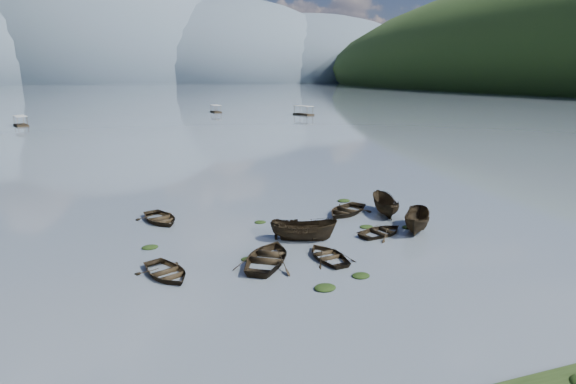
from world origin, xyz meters
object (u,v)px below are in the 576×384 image
object	(u,v)px
pontoon_left	(21,126)
pontoon_centre	(216,112)
rowboat_3	(328,258)
rowboat_0	(167,276)

from	to	relation	value
pontoon_left	pontoon_centre	size ratio (longest dim) A/B	1.01
rowboat_3	pontoon_centre	world-z (taller)	pontoon_centre
rowboat_0	rowboat_3	bearing A→B (deg)	-24.90
rowboat_3	pontoon_left	size ratio (longest dim) A/B	0.65
pontoon_left	rowboat_0	bearing A→B (deg)	-94.16
rowboat_0	pontoon_left	xyz separation A→B (m)	(-27.95, 94.80, 0.00)
pontoon_centre	pontoon_left	bearing A→B (deg)	-157.63
pontoon_centre	rowboat_3	bearing A→B (deg)	-101.17
rowboat_3	pontoon_left	world-z (taller)	pontoon_left
rowboat_3	pontoon_centre	distance (m)	122.39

